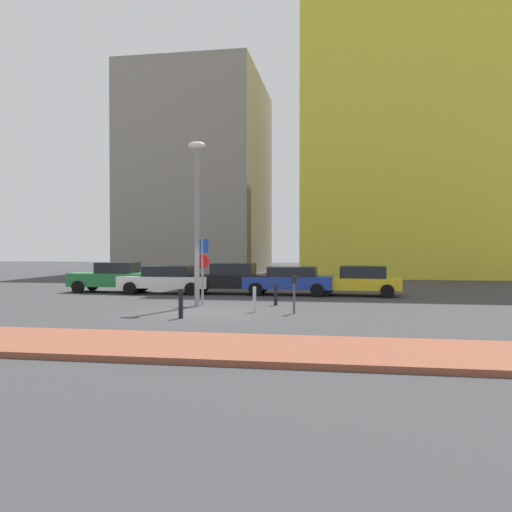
{
  "coord_description": "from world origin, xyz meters",
  "views": [
    {
      "loc": [
        4.76,
        -17.8,
        2.36
      ],
      "look_at": [
        1.23,
        3.52,
        2.0
      ],
      "focal_mm": 35.64,
      "sensor_mm": 36.0,
      "label": 1
    }
  ],
  "objects": [
    {
      "name": "ground_plane",
      "position": [
        0.0,
        0.0,
        0.0
      ],
      "size": [
        120.0,
        120.0,
        0.0
      ],
      "primitive_type": "plane",
      "color": "#38383A"
    },
    {
      "name": "sidewalk_brick",
      "position": [
        0.0,
        -6.52,
        0.07
      ],
      "size": [
        40.0,
        3.1,
        0.14
      ],
      "primitive_type": "cube",
      "color": "brown",
      "rests_on": "ground"
    },
    {
      "name": "parked_car_green",
      "position": [
        -7.08,
        7.34,
        0.8
      ],
      "size": [
        4.29,
        1.96,
        1.57
      ],
      "color": "#237238",
      "rests_on": "ground"
    },
    {
      "name": "parked_car_white",
      "position": [
        -4.02,
        6.99,
        0.74
      ],
      "size": [
        4.67,
        2.11,
        1.4
      ],
      "color": "white",
      "rests_on": "ground"
    },
    {
      "name": "parked_car_black",
      "position": [
        -0.78,
        7.35,
        0.79
      ],
      "size": [
        4.58,
        1.91,
        1.56
      ],
      "color": "black",
      "rests_on": "ground"
    },
    {
      "name": "parked_car_blue",
      "position": [
        2.28,
        7.33,
        0.75
      ],
      "size": [
        4.39,
        2.07,
        1.4
      ],
      "color": "#1E389E",
      "rests_on": "ground"
    },
    {
      "name": "parked_car_yellow",
      "position": [
        5.65,
        7.38,
        0.76
      ],
      "size": [
        4.36,
        2.2,
        1.46
      ],
      "color": "gold",
      "rests_on": "ground"
    },
    {
      "name": "parking_sign_post",
      "position": [
        -0.82,
        2.4,
        1.71
      ],
      "size": [
        0.59,
        0.18,
        2.73
      ],
      "color": "gray",
      "rests_on": "ground"
    },
    {
      "name": "parking_meter",
      "position": [
        3.15,
        0.24,
        0.89
      ],
      "size": [
        0.18,
        0.14,
        1.36
      ],
      "color": "#4C4C51",
      "rests_on": "ground"
    },
    {
      "name": "street_lamp",
      "position": [
        -0.87,
        1.77,
        3.89
      ],
      "size": [
        0.7,
        0.36,
        6.57
      ],
      "color": "gray",
      "rests_on": "ground"
    },
    {
      "name": "traffic_bollard_near",
      "position": [
        1.69,
        0.41,
        0.46
      ],
      "size": [
        0.12,
        0.12,
        0.93
      ],
      "primitive_type": "cylinder",
      "color": "#B7B7BC",
      "rests_on": "ground"
    },
    {
      "name": "traffic_bollard_mid",
      "position": [
        -0.46,
        -1.59,
        0.49
      ],
      "size": [
        0.16,
        0.16,
        0.98
      ],
      "primitive_type": "cylinder",
      "color": "black",
      "rests_on": "ground"
    },
    {
      "name": "traffic_bollard_far",
      "position": [
        2.18,
        2.71,
        0.43
      ],
      "size": [
        0.15,
        0.15,
        0.85
      ],
      "primitive_type": "cylinder",
      "color": "black",
      "rests_on": "ground"
    },
    {
      "name": "building_colorful_midrise",
      "position": [
        10.62,
        28.88,
        14.76
      ],
      "size": [
        17.76,
        17.08,
        29.51
      ],
      "primitive_type": "cube",
      "color": "gold",
      "rests_on": "ground"
    },
    {
      "name": "building_under_construction",
      "position": [
        -8.83,
        31.02,
        9.36
      ],
      "size": [
        12.01,
        15.46,
        18.71
      ],
      "primitive_type": "cube",
      "color": "gray",
      "rests_on": "ground"
    }
  ]
}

